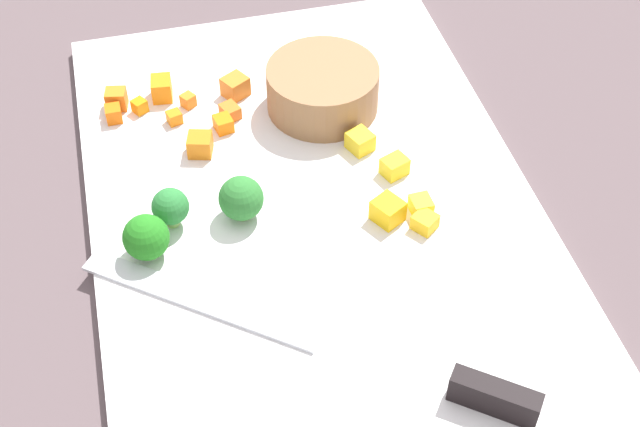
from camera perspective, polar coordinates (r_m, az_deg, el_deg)
The scene contains 22 objects.
ground_plane at distance 0.65m, azimuth 0.00°, elevation -1.32°, with size 4.00×4.00×0.00m, color #57494C.
cutting_board at distance 0.65m, azimuth 0.00°, elevation -0.97°, with size 0.54×0.33×0.01m, color white.
prep_bowl at distance 0.73m, azimuth 0.17°, elevation 8.14°, with size 0.09×0.09×0.04m, color #976A44.
chef_knife at distance 0.56m, azimuth 3.89°, elevation -9.41°, with size 0.21×0.26×0.02m.
carrot_dice_0 at distance 0.75m, azimuth -8.56°, elevation 7.27°, with size 0.01×0.01×0.01m, color orange.
carrot_dice_1 at distance 0.76m, azimuth -10.25°, elevation 8.00°, with size 0.02×0.02×0.02m, color orange.
carrot_dice_2 at distance 0.74m, azimuth -13.27°, elevation 6.33°, with size 0.01×0.01×0.01m, color orange.
carrot_dice_3 at distance 0.73m, azimuth -9.45°, elevation 6.18°, with size 0.01×0.01×0.01m, color orange.
carrot_dice_4 at distance 0.73m, azimuth -5.86°, elevation 6.61°, with size 0.02×0.01×0.01m, color orange.
carrot_dice_5 at distance 0.75m, azimuth -11.65°, elevation 6.85°, with size 0.01×0.01×0.01m, color orange.
carrot_dice_6 at distance 0.75m, azimuth -5.53°, elevation 8.21°, with size 0.02×0.02×0.02m, color orange.
carrot_dice_7 at distance 0.70m, azimuth -7.81°, elevation 4.45°, with size 0.02×0.02×0.02m, color orange.
carrot_dice_8 at distance 0.75m, azimuth -13.09°, elevation 7.26°, with size 0.02×0.01×0.02m, color orange.
carrot_dice_9 at distance 0.72m, azimuth -6.30°, elevation 5.82°, with size 0.02×0.01×0.01m, color orange.
pepper_dice_0 at distance 0.65m, azimuth 6.58°, elevation 0.51°, with size 0.01×0.02×0.01m, color yellow.
pepper_dice_1 at distance 0.70m, azimuth 2.62°, elevation 4.70°, with size 0.02×0.02×0.02m, color yellow.
pepper_dice_2 at distance 0.68m, azimuth 4.86°, elevation 3.07°, with size 0.02×0.02×0.01m, color yellow.
pepper_dice_3 at distance 0.64m, azimuth 4.42°, elevation 0.17°, with size 0.02×0.02×0.02m, color yellow.
pepper_dice_4 at distance 0.64m, azimuth 6.83°, elevation -0.55°, with size 0.02×0.02×0.01m, color yellow.
broccoli_floret_0 at distance 0.62m, azimuth -11.20°, elevation -1.76°, with size 0.03×0.03×0.03m.
broccoli_floret_1 at distance 0.64m, azimuth -5.15°, elevation 0.96°, with size 0.03×0.03×0.03m.
broccoli_floret_2 at distance 0.64m, azimuth -9.70°, elevation 0.42°, with size 0.03×0.03×0.03m.
Camera 1 is at (0.42, -0.11, 0.49)m, focal length 49.25 mm.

